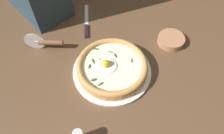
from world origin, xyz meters
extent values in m
cube|color=brown|center=(0.00, 0.00, -0.01)|extent=(2.40, 2.40, 0.03)
cylinder|color=white|center=(-0.05, 0.03, 0.01)|extent=(0.31, 0.31, 0.01)
cylinder|color=tan|center=(-0.05, 0.03, 0.02)|extent=(0.28, 0.28, 0.03)
torus|color=tan|center=(-0.05, 0.03, 0.04)|extent=(0.28, 0.28, 0.02)
cylinder|color=white|center=(-0.05, 0.03, 0.04)|extent=(0.23, 0.23, 0.00)
ellipsoid|color=white|center=(-0.06, 0.02, 0.04)|extent=(0.08, 0.07, 0.01)
sphere|color=yellow|center=(-0.07, 0.01, 0.06)|extent=(0.03, 0.03, 0.03)
ellipsoid|color=#356635|center=(-0.07, -0.07, 0.04)|extent=(0.02, 0.02, 0.01)
ellipsoid|color=#335D31|center=(-0.06, 0.07, 0.04)|extent=(0.02, 0.02, 0.01)
ellipsoid|color=#5B9F3A|center=(0.01, 0.09, 0.04)|extent=(0.02, 0.03, 0.01)
ellipsoid|color=#29612A|center=(-0.12, 0.01, 0.04)|extent=(0.03, 0.02, 0.00)
ellipsoid|color=#568C41|center=(-0.09, 0.03, 0.04)|extent=(0.03, 0.03, 0.01)
ellipsoid|color=#336727|center=(-0.14, 0.06, 0.04)|extent=(0.03, 0.02, 0.01)
ellipsoid|color=#428C40|center=(-0.04, -0.07, 0.04)|extent=(0.02, 0.03, 0.01)
ellipsoid|color=#2F6F2D|center=(-0.12, -0.02, 0.04)|extent=(0.01, 0.03, 0.01)
ellipsoid|color=#437E47|center=(-0.09, 0.08, 0.04)|extent=(0.02, 0.01, 0.01)
cylinder|color=#B47955|center=(0.10, 0.29, 0.02)|extent=(0.12, 0.12, 0.03)
cylinder|color=silver|center=(-0.39, -0.03, 0.04)|extent=(0.08, 0.04, 0.09)
cylinder|color=silver|center=(-0.38, -0.02, 0.04)|extent=(0.02, 0.02, 0.01)
cylinder|color=brown|center=(-0.33, 0.00, 0.04)|extent=(0.10, 0.07, 0.02)
cube|color=silver|center=(-0.33, 0.26, 0.00)|extent=(0.10, 0.14, 0.00)
cube|color=black|center=(-0.26, 0.16, 0.01)|extent=(0.06, 0.08, 0.01)
camera|label=1|loc=(0.19, -0.38, 0.70)|focal=33.38mm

